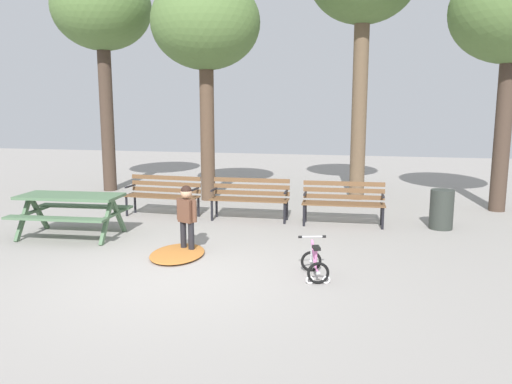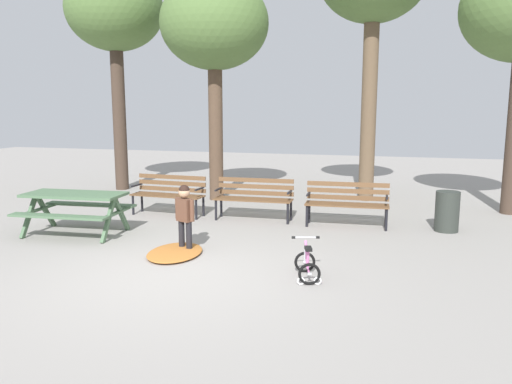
# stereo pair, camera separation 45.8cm
# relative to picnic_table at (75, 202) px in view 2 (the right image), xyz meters

# --- Properties ---
(ground) EXTENTS (36.00, 36.00, 0.00)m
(ground) POSITION_rel_picnic_table_xyz_m (2.66, -1.62, -0.59)
(ground) COLOR gray
(picnic_table) EXTENTS (1.89, 1.46, 0.79)m
(picnic_table) POSITION_rel_picnic_table_xyz_m (0.00, 0.00, 0.00)
(picnic_table) COLOR #4C6B4C
(picnic_table) RESTS_ON ground
(park_bench_far_left) EXTENTS (1.62, 0.55, 0.85)m
(park_bench_far_left) POSITION_rel_picnic_table_xyz_m (0.93, 2.01, -0.08)
(park_bench_far_left) COLOR brown
(park_bench_far_left) RESTS_ON ground
(park_bench_left) EXTENTS (1.61, 0.50, 0.85)m
(park_bench_left) POSITION_rel_picnic_table_xyz_m (2.82, 2.04, -0.08)
(park_bench_left) COLOR brown
(park_bench_left) RESTS_ON ground
(park_bench_right) EXTENTS (1.62, 0.52, 0.85)m
(park_bench_right) POSITION_rel_picnic_table_xyz_m (4.72, 1.99, -0.08)
(park_bench_right) COLOR brown
(park_bench_right) RESTS_ON ground
(child_standing) EXTENTS (0.39, 0.25, 1.09)m
(child_standing) POSITION_rel_picnic_table_xyz_m (2.38, -0.49, 0.05)
(child_standing) COLOR black
(child_standing) RESTS_ON ground
(kids_bicycle) EXTENTS (0.49, 0.62, 0.54)m
(kids_bicycle) POSITION_rel_picnic_table_xyz_m (4.51, -1.28, -0.39)
(kids_bicycle) COLOR black
(kids_bicycle) RESTS_ON ground
(leaf_pile) EXTENTS (0.92, 1.25, 0.07)m
(leaf_pile) POSITION_rel_picnic_table_xyz_m (2.29, -0.71, -0.56)
(leaf_pile) COLOR #B26B2D
(leaf_pile) RESTS_ON ground
(trash_bin) EXTENTS (0.44, 0.44, 0.76)m
(trash_bin) POSITION_rel_picnic_table_xyz_m (6.58, 2.06, -0.21)
(trash_bin) COLOR #2D332D
(trash_bin) RESTS_ON ground
(tree_far_left) EXTENTS (2.60, 2.60, 5.98)m
(tree_far_left) POSITION_rel_picnic_table_xyz_m (-1.83, 4.79, 4.19)
(tree_far_left) COLOR #423328
(tree_far_left) RESTS_ON ground
(tree_left) EXTENTS (2.60, 2.60, 5.37)m
(tree_left) POSITION_rel_picnic_table_xyz_m (1.28, 4.01, 3.61)
(tree_left) COLOR brown
(tree_left) RESTS_ON ground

